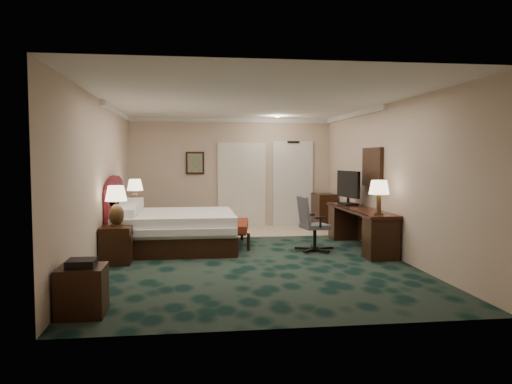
{
  "coord_description": "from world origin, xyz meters",
  "views": [
    {
      "loc": [
        -1.03,
        -8.63,
        1.74
      ],
      "look_at": [
        0.2,
        0.6,
        1.09
      ],
      "focal_mm": 35.0,
      "sensor_mm": 36.0,
      "label": 1
    }
  ],
  "objects": [
    {
      "name": "bed",
      "position": [
        -1.3,
        0.89,
        0.35
      ],
      "size": [
        2.19,
        2.03,
        0.7
      ],
      "primitive_type": "cube",
      "color": "white",
      "rests_on": "ground"
    },
    {
      "name": "floor",
      "position": [
        0.0,
        0.0,
        0.0
      ],
      "size": [
        5.0,
        7.5,
        0.0
      ],
      "primitive_type": "cube",
      "color": "black",
      "rests_on": "ground"
    },
    {
      "name": "tv",
      "position": [
        2.18,
        1.2,
        1.11
      ],
      "size": [
        0.22,
        0.9,
        0.7
      ],
      "primitive_type": "cube",
      "rotation": [
        0.0,
        0.0,
        0.16
      ],
      "color": "black",
      "rests_on": "desk"
    },
    {
      "name": "desk_chair",
      "position": [
        1.25,
        0.29,
        0.51
      ],
      "size": [
        0.69,
        0.66,
        1.03
      ],
      "primitive_type": null,
      "rotation": [
        0.0,
        0.0,
        0.18
      ],
      "color": "#44444B",
      "rests_on": "ground"
    },
    {
      "name": "closet_doors",
      "position": [
        0.25,
        3.71,
        1.05
      ],
      "size": [
        1.2,
        0.06,
        2.1
      ],
      "primitive_type": "cube",
      "color": "silver",
      "rests_on": "ground"
    },
    {
      "name": "entry_door",
      "position": [
        1.55,
        3.72,
        1.05
      ],
      "size": [
        1.02,
        0.06,
        2.18
      ],
      "primitive_type": "cube",
      "color": "silver",
      "rests_on": "ground"
    },
    {
      "name": "desk_lamp",
      "position": [
        2.16,
        -0.53,
        1.06
      ],
      "size": [
        0.43,
        0.43,
        0.6
      ],
      "primitive_type": null,
      "rotation": [
        0.0,
        0.0,
        -0.32
      ],
      "color": "black",
      "rests_on": "desk"
    },
    {
      "name": "wall_front",
      "position": [
        0.0,
        -3.75,
        1.35
      ],
      "size": [
        5.0,
        0.0,
        2.7
      ],
      "primitive_type": "cube",
      "color": "#C9A890",
      "rests_on": "ground"
    },
    {
      "name": "lamp_far",
      "position": [
        -2.18,
        2.15,
        0.96
      ],
      "size": [
        0.41,
        0.41,
        0.63
      ],
      "primitive_type": null,
      "rotation": [
        0.0,
        0.0,
        0.24
      ],
      "color": "black",
      "rests_on": "nightstand_far"
    },
    {
      "name": "minibar",
      "position": [
        2.23,
        3.2,
        0.42
      ],
      "size": [
        0.45,
        0.8,
        0.85
      ],
      "primitive_type": "cube",
      "color": "black",
      "rests_on": "ground"
    },
    {
      "name": "nightstand_far",
      "position": [
        -2.22,
        2.16,
        0.32
      ],
      "size": [
        0.51,
        0.59,
        0.64
      ],
      "primitive_type": "cube",
      "color": "black",
      "rests_on": "ground"
    },
    {
      "name": "headboard",
      "position": [
        -2.44,
        1.0,
        0.7
      ],
      "size": [
        0.12,
        2.0,
        1.4
      ],
      "primitive_type": null,
      "color": "#520A12",
      "rests_on": "ground"
    },
    {
      "name": "tile_patch",
      "position": [
        0.9,
        2.9,
        0.01
      ],
      "size": [
        3.2,
        1.7,
        0.01
      ],
      "primitive_type": "cube",
      "color": "beige",
      "rests_on": "ground"
    },
    {
      "name": "crown_molding",
      "position": [
        0.0,
        0.0,
        2.65
      ],
      "size": [
        5.0,
        7.5,
        0.1
      ],
      "primitive_type": null,
      "color": "silver",
      "rests_on": "wall_back"
    },
    {
      "name": "wall_back",
      "position": [
        0.0,
        3.75,
        1.35
      ],
      "size": [
        5.0,
        0.0,
        2.7
      ],
      "primitive_type": "cube",
      "color": "#C9A890",
      "rests_on": "ground"
    },
    {
      "name": "wall_right",
      "position": [
        2.5,
        0.0,
        1.35
      ],
      "size": [
        0.0,
        7.5,
        2.7
      ],
      "primitive_type": "cube",
      "color": "#C9A890",
      "rests_on": "ground"
    },
    {
      "name": "wall_art",
      "position": [
        -0.9,
        3.71,
        1.6
      ],
      "size": [
        0.45,
        0.06,
        0.55
      ],
      "primitive_type": "cube",
      "color": "#495F55",
      "rests_on": "wall_back"
    },
    {
      "name": "desk",
      "position": [
        2.2,
        0.52,
        0.38
      ],
      "size": [
        0.57,
        2.63,
        0.76
      ],
      "primitive_type": "cube",
      "color": "black",
      "rests_on": "ground"
    },
    {
      "name": "nightstand_near",
      "position": [
        -2.24,
        -0.3,
        0.3
      ],
      "size": [
        0.49,
        0.56,
        0.61
      ],
      "primitive_type": "cube",
      "color": "black",
      "rests_on": "ground"
    },
    {
      "name": "wall_mirror",
      "position": [
        2.46,
        0.6,
        1.55
      ],
      "size": [
        0.05,
        0.95,
        0.75
      ],
      "primitive_type": "cube",
      "color": "white",
      "rests_on": "wall_right"
    },
    {
      "name": "side_table",
      "position": [
        -2.22,
        -3.02,
        0.27
      ],
      "size": [
        0.5,
        0.5,
        0.54
      ],
      "primitive_type": "cube",
      "color": "black",
      "rests_on": "ground"
    },
    {
      "name": "bed_bench",
      "position": [
        -0.14,
        1.12,
        0.23
      ],
      "size": [
        0.66,
        1.43,
        0.47
      ],
      "primitive_type": "cube",
      "rotation": [
        0.0,
        0.0,
        -0.14
      ],
      "color": "maroon",
      "rests_on": "ground"
    },
    {
      "name": "wall_left",
      "position": [
        -2.5,
        0.0,
        1.35
      ],
      "size": [
        0.0,
        7.5,
        2.7
      ],
      "primitive_type": "cube",
      "color": "#C9A890",
      "rests_on": "ground"
    },
    {
      "name": "lamp_near",
      "position": [
        -2.23,
        -0.26,
        0.94
      ],
      "size": [
        0.4,
        0.4,
        0.67
      ],
      "primitive_type": null,
      "rotation": [
        0.0,
        0.0,
        0.13
      ],
      "color": "black",
      "rests_on": "nightstand_near"
    },
    {
      "name": "ceiling",
      "position": [
        0.0,
        0.0,
        2.7
      ],
      "size": [
        5.0,
        7.5,
        0.0
      ],
      "primitive_type": "cube",
      "color": "white",
      "rests_on": "wall_back"
    }
  ]
}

